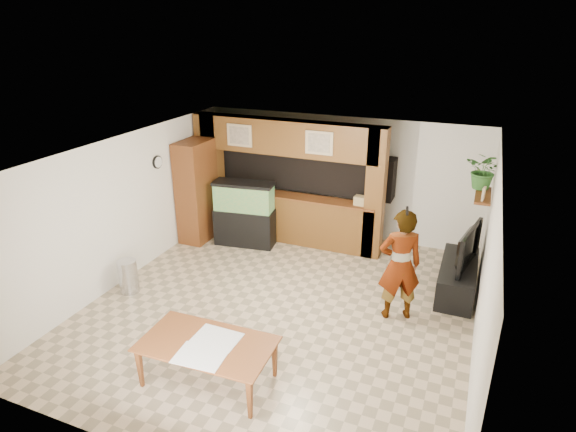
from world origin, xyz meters
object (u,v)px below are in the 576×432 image
at_px(aquarium, 244,214).
at_px(person, 400,265).
at_px(pantry_cabinet, 197,191).
at_px(television, 462,246).
at_px(dining_table, 207,364).

height_order(aquarium, person, person).
xyz_separation_m(pantry_cabinet, television, (5.35, -0.24, -0.19)).
distance_m(pantry_cabinet, dining_table, 4.69).
distance_m(pantry_cabinet, television, 5.36).
bearing_deg(television, pantry_cabinet, 98.77).
relative_size(aquarium, television, 1.14).
relative_size(aquarium, dining_table, 0.80).
distance_m(aquarium, dining_table, 4.25).
relative_size(television, person, 0.65).
xyz_separation_m(television, person, (-0.84, -1.15, 0.03)).
height_order(pantry_cabinet, aquarium, pantry_cabinet).
bearing_deg(person, television, -150.54).
xyz_separation_m(aquarium, person, (3.45, -1.49, 0.25)).
distance_m(television, dining_table, 4.63).
distance_m(aquarium, television, 4.31).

